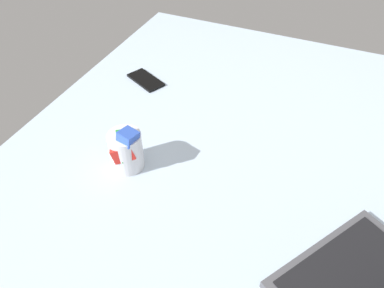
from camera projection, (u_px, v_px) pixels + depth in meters
The scene contains 3 objects.
bed_mattress at pixel (238, 216), 102.82cm from camera, with size 180.00×140.00×18.00cm, color silver.
snack_cup at pixel (126, 150), 100.39cm from camera, with size 10.05×9.21×13.62cm.
cell_phone at pixel (146, 80), 134.86cm from camera, with size 6.80×14.00×0.80cm, color black.
Camera 1 is at (61.81, 13.41, 93.35)cm, focal length 35.38 mm.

